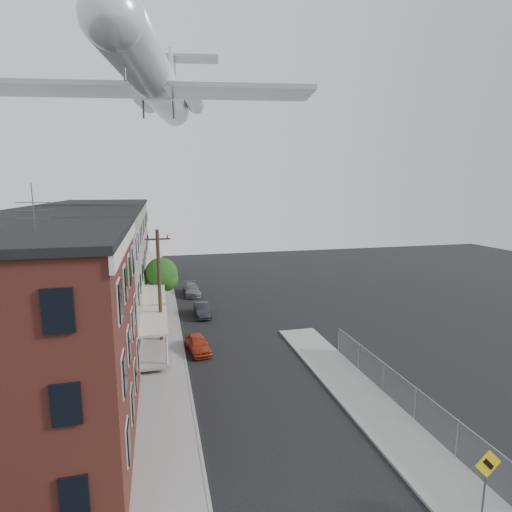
{
  "coord_description": "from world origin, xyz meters",
  "views": [
    {
      "loc": [
        -5.53,
        -11.45,
        12.01
      ],
      "look_at": [
        -0.24,
        9.99,
        8.19
      ],
      "focal_mm": 28.0,
      "sensor_mm": 36.0,
      "label": 1
    }
  ],
  "objects_px": {
    "car_near": "(198,344)",
    "warning_sign": "(487,473)",
    "car_mid": "(202,310)",
    "car_far": "(192,289)",
    "street_tree": "(163,275)",
    "utility_pole": "(160,288)",
    "airplane": "(157,83)"
  },
  "relations": [
    {
      "from": "car_far",
      "to": "car_near",
      "type": "bearing_deg",
      "value": -94.94
    },
    {
      "from": "street_tree",
      "to": "car_near",
      "type": "relative_size",
      "value": 1.44
    },
    {
      "from": "warning_sign",
      "to": "airplane",
      "type": "relative_size",
      "value": 0.09
    },
    {
      "from": "warning_sign",
      "to": "car_far",
      "type": "height_order",
      "value": "warning_sign"
    },
    {
      "from": "utility_pole",
      "to": "car_mid",
      "type": "distance_m",
      "value": 8.83
    },
    {
      "from": "utility_pole",
      "to": "car_far",
      "type": "distance_m",
      "value": 15.64
    },
    {
      "from": "warning_sign",
      "to": "car_mid",
      "type": "bearing_deg",
      "value": 105.96
    },
    {
      "from": "street_tree",
      "to": "car_far",
      "type": "bearing_deg",
      "value": 56.61
    },
    {
      "from": "car_near",
      "to": "car_mid",
      "type": "distance_m",
      "value": 8.34
    },
    {
      "from": "street_tree",
      "to": "car_far",
      "type": "xyz_separation_m",
      "value": [
        3.15,
        4.77,
        -2.83
      ]
    },
    {
      "from": "airplane",
      "to": "warning_sign",
      "type": "bearing_deg",
      "value": -69.46
    },
    {
      "from": "street_tree",
      "to": "car_near",
      "type": "bearing_deg",
      "value": -78.76
    },
    {
      "from": "car_mid",
      "to": "street_tree",
      "type": "bearing_deg",
      "value": 137.66
    },
    {
      "from": "car_mid",
      "to": "car_far",
      "type": "relative_size",
      "value": 0.87
    },
    {
      "from": "warning_sign",
      "to": "car_far",
      "type": "relative_size",
      "value": 0.66
    },
    {
      "from": "car_near",
      "to": "car_far",
      "type": "height_order",
      "value": "same"
    },
    {
      "from": "street_tree",
      "to": "car_far",
      "type": "distance_m",
      "value": 6.38
    },
    {
      "from": "utility_pole",
      "to": "car_far",
      "type": "bearing_deg",
      "value": 76.71
    },
    {
      "from": "utility_pole",
      "to": "street_tree",
      "type": "relative_size",
      "value": 1.73
    },
    {
      "from": "car_far",
      "to": "airplane",
      "type": "height_order",
      "value": "airplane"
    },
    {
      "from": "car_mid",
      "to": "car_far",
      "type": "height_order",
      "value": "car_far"
    },
    {
      "from": "utility_pole",
      "to": "airplane",
      "type": "distance_m",
      "value": 19.14
    },
    {
      "from": "street_tree",
      "to": "utility_pole",
      "type": "bearing_deg",
      "value": -91.89
    },
    {
      "from": "utility_pole",
      "to": "car_mid",
      "type": "relative_size",
      "value": 2.43
    },
    {
      "from": "warning_sign",
      "to": "car_mid",
      "type": "distance_m",
      "value": 26.95
    },
    {
      "from": "utility_pole",
      "to": "car_mid",
      "type": "xyz_separation_m",
      "value": [
        3.8,
        6.86,
        -4.06
      ]
    },
    {
      "from": "street_tree",
      "to": "car_mid",
      "type": "relative_size",
      "value": 1.4
    },
    {
      "from": "car_near",
      "to": "warning_sign",
      "type": "bearing_deg",
      "value": -71.48
    },
    {
      "from": "street_tree",
      "to": "warning_sign",
      "type": "bearing_deg",
      "value": -69.42
    },
    {
      "from": "car_mid",
      "to": "airplane",
      "type": "distance_m",
      "value": 21.08
    },
    {
      "from": "car_near",
      "to": "airplane",
      "type": "bearing_deg",
      "value": 93.26
    },
    {
      "from": "warning_sign",
      "to": "car_near",
      "type": "distance_m",
      "value": 19.67
    }
  ]
}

